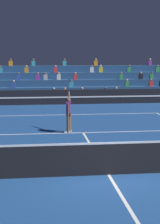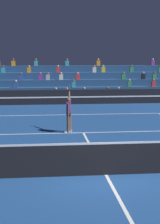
# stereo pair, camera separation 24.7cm
# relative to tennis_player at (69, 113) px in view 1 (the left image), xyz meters

# --- Properties ---
(ground_plane) EXTENTS (120.00, 120.00, 0.00)m
(ground_plane) POSITION_rel_tennis_player_xyz_m (0.69, -6.59, -0.98)
(ground_plane) COLOR navy
(court_lines) EXTENTS (11.10, 23.90, 0.01)m
(court_lines) POSITION_rel_tennis_player_xyz_m (0.69, -6.59, -0.98)
(court_lines) COLOR white
(court_lines) RESTS_ON ground
(tennis_net) EXTENTS (12.00, 0.10, 1.10)m
(tennis_net) POSITION_rel_tennis_player_xyz_m (0.69, -6.59, -0.44)
(tennis_net) COLOR #2D6B38
(tennis_net) RESTS_ON ground
(sponsor_banner_wall) EXTENTS (18.00, 0.26, 1.10)m
(sponsor_banner_wall) POSITION_rel_tennis_player_xyz_m (0.69, 10.28, -0.43)
(sponsor_banner_wall) COLOR black
(sponsor_banner_wall) RESTS_ON ground
(bleacher_stand) EXTENTS (19.65, 4.75, 3.38)m
(bleacher_stand) POSITION_rel_tennis_player_xyz_m (0.70, 14.09, 0.03)
(bleacher_stand) COLOR navy
(bleacher_stand) RESTS_ON ground
(tennis_player) EXTENTS (0.38, 1.27, 2.36)m
(tennis_player) POSITION_rel_tennis_player_xyz_m (0.00, 0.00, 0.00)
(tennis_player) COLOR brown
(tennis_player) RESTS_ON ground
(tennis_ball) EXTENTS (0.07, 0.07, 0.07)m
(tennis_ball) POSITION_rel_tennis_player_xyz_m (0.15, -4.83, -0.95)
(tennis_ball) COLOR #C6DB33
(tennis_ball) RESTS_ON ground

